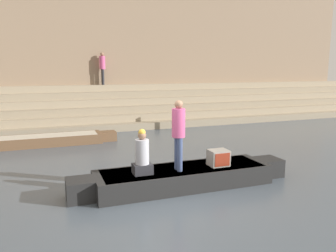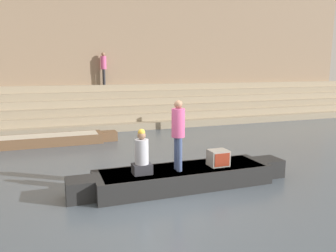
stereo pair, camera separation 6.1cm
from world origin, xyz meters
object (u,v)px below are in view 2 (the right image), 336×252
at_px(person_rowing, 142,156).
at_px(moored_boat_shore, 44,140).
at_px(person_standing, 178,130).
at_px(mooring_post, 178,117).
at_px(person_on_steps, 104,66).
at_px(rowboat_main, 184,176).
at_px(tv_set, 218,158).

distance_m(person_rowing, moored_boat_shore, 6.77).
distance_m(person_standing, mooring_post, 8.09).
distance_m(person_standing, person_rowing, 1.09).
distance_m(mooring_post, person_on_steps, 5.35).
distance_m(person_rowing, person_on_steps, 11.33).
relative_size(rowboat_main, moored_boat_shore, 1.01).
height_order(person_standing, person_on_steps, person_on_steps).
xyz_separation_m(person_rowing, mooring_post, (3.90, 7.45, -0.27)).
distance_m(person_standing, person_on_steps, 11.23).
xyz_separation_m(person_standing, moored_boat_shore, (-3.26, 6.34, -1.31)).
bearing_deg(mooring_post, tv_set, -103.77).
bearing_deg(person_standing, person_rowing, -172.84).
height_order(rowboat_main, moored_boat_shore, rowboat_main).
relative_size(rowboat_main, person_rowing, 5.28).
bearing_deg(person_on_steps, moored_boat_shore, 148.05).
height_order(moored_boat_shore, person_on_steps, person_on_steps).
bearing_deg(person_rowing, moored_boat_shore, 115.75).
height_order(person_standing, moored_boat_shore, person_standing).
xyz_separation_m(rowboat_main, person_standing, (-0.21, -0.12, 1.26)).
bearing_deg(person_on_steps, tv_set, -171.86).
relative_size(moored_boat_shore, person_on_steps, 3.29).
xyz_separation_m(person_standing, person_on_steps, (-0.06, 11.10, 1.65)).
height_order(tv_set, mooring_post, mooring_post).
bearing_deg(tv_set, moored_boat_shore, 127.59).
bearing_deg(moored_boat_shore, rowboat_main, -63.18).
xyz_separation_m(rowboat_main, mooring_post, (2.76, 7.35, 0.41)).
xyz_separation_m(rowboat_main, tv_set, (0.93, -0.12, 0.44)).
height_order(rowboat_main, tv_set, tv_set).
distance_m(person_rowing, mooring_post, 8.41).
distance_m(person_standing, tv_set, 1.40).
bearing_deg(rowboat_main, person_standing, -148.61).
height_order(person_standing, tv_set, person_standing).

